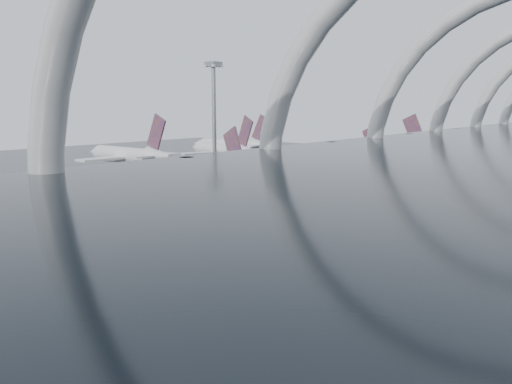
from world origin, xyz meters
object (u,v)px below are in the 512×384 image
Objects in this scene: bus_row_near_c at (91,217)px; bus_row_near_d at (112,219)px; airliner_main at (291,201)px; airliner_gate_b at (424,170)px; jet_remote_west at (129,156)px; jet_remote_far at (233,146)px; jet_remote_mid at (223,151)px; gse_cart_belly_e at (325,213)px; floodlight_mast at (214,126)px; gse_cart_belly_a at (360,227)px; bus_row_near_b at (87,213)px; gse_cart_belly_b at (391,220)px; airliner_gate_c at (468,157)px; gse_cart_belly_c at (304,219)px; gse_cart_belly_d at (379,227)px; bus_row_near_a at (67,212)px; bus_row_far_c at (4,232)px; van_curve_c at (32,321)px.

bus_row_near_c is 1.01× the size of bus_row_near_d.
airliner_gate_b is at bearing 105.01° from airliner_main.
jet_remote_west reaches higher than bus_row_near_d.
jet_remote_far is (-101.96, 27.82, 0.82)m from airliner_gate_b.
jet_remote_mid is 3.44× the size of bus_row_near_d.
bus_row_near_d is at bearing -126.54° from gse_cart_belly_e.
floodlight_mast reaches higher than gse_cart_belly_a.
bus_row_near_b is 5.66× the size of gse_cart_belly_b.
airliner_gate_c is 135.77m from bus_row_near_d.
jet_remote_far is at bearing 173.63° from airliner_gate_b.
gse_cart_belly_b reaches higher than gse_cart_belly_e.
floodlight_mast reaches higher than gse_cart_belly_b.
gse_cart_belly_e is (31.09, 37.54, -1.25)m from bus_row_near_c.
jet_remote_west reaches higher than gse_cart_belly_a.
jet_remote_far is 137.38m from bus_row_near_b.
jet_remote_mid reaches higher than bus_row_near_b.
floodlight_mast reaches higher than gse_cart_belly_c.
floodlight_mast reaches higher than jet_remote_far.
gse_cart_belly_c is (26.79, 27.20, -1.13)m from bus_row_near_d.
jet_remote_west reaches higher than gse_cart_belly_e.
bus_row_near_c is at bearing -144.59° from gse_cart_belly_d.
bus_row_near_d is at bearing -134.56° from gse_cart_belly_c.
airliner_gate_b is 1.09× the size of jet_remote_mid.
airliner_gate_c is 1.85× the size of floodlight_mast.
jet_remote_west is at bearing -136.61° from airliner_gate_c.
jet_remote_far is 137.54m from bus_row_near_a.
airliner_gate_c reaches higher than gse_cart_belly_e.
airliner_gate_c is (2.37, 108.37, 0.44)m from airliner_main.
airliner_gate_c is 4.35× the size of bus_row_near_d.
airliner_gate_c is 1.26× the size of jet_remote_mid.
floodlight_mast is (21.91, 30.67, 18.07)m from bus_row_far_c.
bus_row_far_c is at bearing 179.63° from bus_row_near_c.
bus_row_far_c is (-34.03, -150.78, -3.42)m from airliner_gate_c.
bus_row_near_c reaches higher than bus_row_near_b.
bus_row_far_c reaches higher than gse_cart_belly_a.
bus_row_near_b is 6.35× the size of gse_cart_belly_a.
gse_cart_belly_e is (-12.10, 7.15, -0.02)m from gse_cart_belly_a.
airliner_main is 1.19× the size of jet_remote_mid.
airliner_gate_b reaches higher than bus_row_near_c.
bus_row_far_c is 64.73m from gse_cart_belly_a.
bus_row_far_c is at bearing -121.26° from gse_cart_belly_e.
gse_cart_belly_a is (11.56, -63.45, -3.78)m from airliner_gate_b.
van_curve_c is 2.67× the size of gse_cart_belly_e.
airliner_gate_c is 103.55m from jet_remote_far.
airliner_gate_c is 124.30m from jet_remote_west.
jet_remote_far is at bearing 35.33° from bus_row_near_a.
bus_row_far_c is 41.80m from floodlight_mast.
bus_row_near_c is 52.83m from gse_cart_belly_a.
jet_remote_far is (-4.05, 62.75, -0.27)m from jet_remote_west.
jet_remote_mid is 1.00× the size of jet_remote_far.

